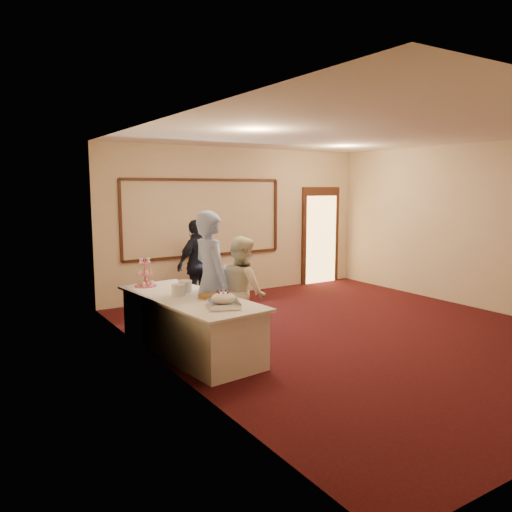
{
  "coord_description": "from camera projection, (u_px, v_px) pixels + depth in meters",
  "views": [
    {
      "loc": [
        -5.23,
        -5.45,
        2.23
      ],
      "look_at": [
        -1.15,
        1.02,
        1.15
      ],
      "focal_mm": 35.0,
      "sensor_mm": 36.0,
      "label": 1
    }
  ],
  "objects": [
    {
      "name": "woman",
      "position": [
        243.0,
        291.0,
        6.93
      ],
      "size": [
        0.66,
        0.81,
        1.55
      ],
      "primitive_type": "imported",
      "rotation": [
        0.0,
        0.0,
        1.47
      ],
      "color": "white",
      "rests_on": "floor"
    },
    {
      "name": "plate_stack_a",
      "position": [
        178.0,
        290.0,
        6.66
      ],
      "size": [
        0.18,
        0.18,
        0.15
      ],
      "color": "white",
      "rests_on": "buffet_table"
    },
    {
      "name": "plate_stack_b",
      "position": [
        185.0,
        286.0,
        6.88
      ],
      "size": [
        0.19,
        0.19,
        0.16
      ],
      "color": "white",
      "rests_on": "buffet_table"
    },
    {
      "name": "buffet_table",
      "position": [
        190.0,
        324.0,
        6.67
      ],
      "size": [
        1.21,
        2.55,
        0.77
      ],
      "color": "silver",
      "rests_on": "floor"
    },
    {
      "name": "doorway",
      "position": [
        321.0,
        236.0,
        11.51
      ],
      "size": [
        1.05,
        0.07,
        2.2
      ],
      "color": "#351C10",
      "rests_on": "floor"
    },
    {
      "name": "wall_molding",
      "position": [
        205.0,
        218.0,
        9.9
      ],
      "size": [
        3.45,
        0.04,
        1.55
      ],
      "color": "#351C10",
      "rests_on": "room_walls"
    },
    {
      "name": "camera_flash",
      "position": [
        212.0,
        242.0,
        8.96
      ],
      "size": [
        0.07,
        0.04,
        0.05
      ],
      "primitive_type": "cube",
      "rotation": [
        0.0,
        0.0,
        -0.04
      ],
      "color": "white",
      "rests_on": "guest"
    },
    {
      "name": "guest",
      "position": [
        197.0,
        265.0,
        9.02
      ],
      "size": [
        1.04,
        0.71,
        1.63
      ],
      "primitive_type": "imported",
      "rotation": [
        0.0,
        0.0,
        3.5
      ],
      "color": "black",
      "rests_on": "floor"
    },
    {
      "name": "man",
      "position": [
        211.0,
        281.0,
        6.74
      ],
      "size": [
        0.46,
        0.7,
        1.91
      ],
      "primitive_type": "imported",
      "rotation": [
        0.0,
        0.0,
        1.56
      ],
      "color": "#839CD9",
      "rests_on": "floor"
    },
    {
      "name": "cupcake_stand",
      "position": [
        145.0,
        275.0,
        7.27
      ],
      "size": [
        0.32,
        0.32,
        0.47
      ],
      "color": "#C14175",
      "rests_on": "buffet_table"
    },
    {
      "name": "floor",
      "position": [
        355.0,
        333.0,
        7.63
      ],
      "size": [
        7.0,
        7.0,
        0.0
      ],
      "primitive_type": "plane",
      "color": "black",
      "rests_on": "ground"
    },
    {
      "name": "tart",
      "position": [
        208.0,
        297.0,
        6.49
      ],
      "size": [
        0.28,
        0.28,
        0.06
      ],
      "color": "white",
      "rests_on": "buffet_table"
    },
    {
      "name": "room_walls",
      "position": [
        359.0,
        200.0,
        7.35
      ],
      "size": [
        6.04,
        7.04,
        3.02
      ],
      "color": "beige",
      "rests_on": "floor"
    },
    {
      "name": "pavlova_tray",
      "position": [
        224.0,
        300.0,
        6.06
      ],
      "size": [
        0.49,
        0.57,
        0.19
      ],
      "color": "#AEB1B5",
      "rests_on": "buffet_table"
    }
  ]
}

